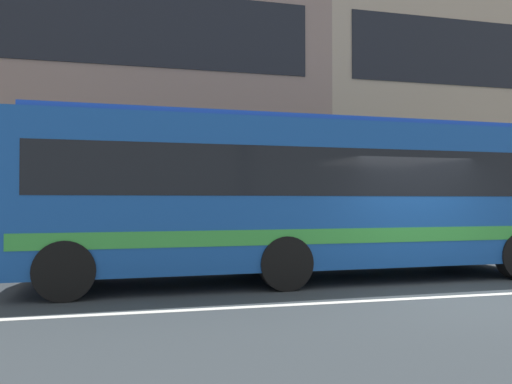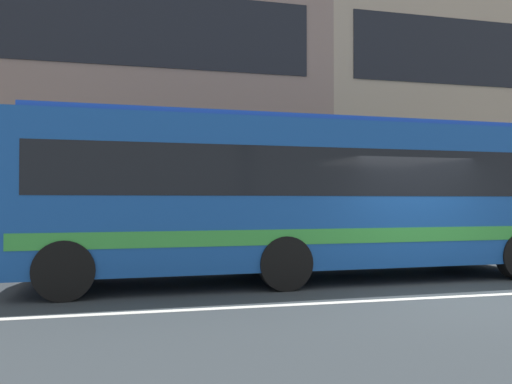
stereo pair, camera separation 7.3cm
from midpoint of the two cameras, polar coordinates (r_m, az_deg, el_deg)
ground_plane at (r=9.24m, az=22.43°, el=-11.21°), size 160.00×160.00×0.00m
lane_centre_line at (r=9.24m, az=22.43°, el=-11.18°), size 60.00×0.16×0.01m
hedge_row_far at (r=15.38m, az=15.03°, el=-5.68°), size 13.56×1.10×0.77m
apartment_block_right at (r=26.81m, az=24.57°, el=9.07°), size 18.95×9.30×12.60m
transit_bus at (r=10.33m, az=5.18°, el=-0.07°), size 11.02×2.83×3.30m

